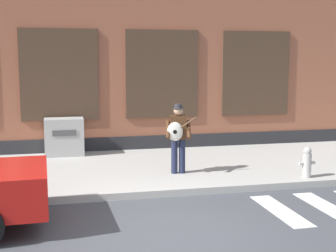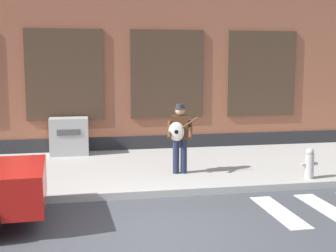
{
  "view_description": "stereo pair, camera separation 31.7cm",
  "coord_description": "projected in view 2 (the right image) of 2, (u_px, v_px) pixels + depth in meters",
  "views": [
    {
      "loc": [
        -1.43,
        -7.19,
        2.77
      ],
      "look_at": [
        0.69,
        2.15,
        1.44
      ],
      "focal_mm": 50.0,
      "sensor_mm": 36.0,
      "label": 1
    },
    {
      "loc": [
        -1.12,
        -7.25,
        2.77
      ],
      "look_at": [
        0.69,
        2.15,
        1.44
      ],
      "focal_mm": 50.0,
      "sensor_mm": 36.0,
      "label": 2
    }
  ],
  "objects": [
    {
      "name": "fire_hydrant",
      "position": [
        309.0,
        163.0,
        10.45
      ],
      "size": [
        0.38,
        0.2,
        0.7
      ],
      "color": "#B2ADA8",
      "rests_on": "sidewalk"
    },
    {
      "name": "sidewalk",
      "position": [
        126.0,
        170.0,
        11.66
      ],
      "size": [
        28.0,
        4.57,
        0.15
      ],
      "color": "#ADAAA3",
      "rests_on": "ground"
    },
    {
      "name": "utility_box",
      "position": [
        69.0,
        136.0,
        13.1
      ],
      "size": [
        1.06,
        0.65,
        1.04
      ],
      "color": "#ADADA8",
      "rests_on": "sidewalk"
    },
    {
      "name": "ground_plane",
      "position": [
        151.0,
        232.0,
        7.65
      ],
      "size": [
        160.0,
        160.0,
        0.0
      ],
      "primitive_type": "plane",
      "color": "#424449"
    },
    {
      "name": "busker",
      "position": [
        179.0,
        135.0,
        10.83
      ],
      "size": [
        0.72,
        0.62,
        1.63
      ],
      "color": "#1E233D",
      "rests_on": "sidewalk"
    },
    {
      "name": "building_backdrop",
      "position": [
        111.0,
        15.0,
        15.25
      ],
      "size": [
        28.0,
        4.06,
        8.53
      ],
      "color": "#99563D",
      "rests_on": "ground"
    }
  ]
}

